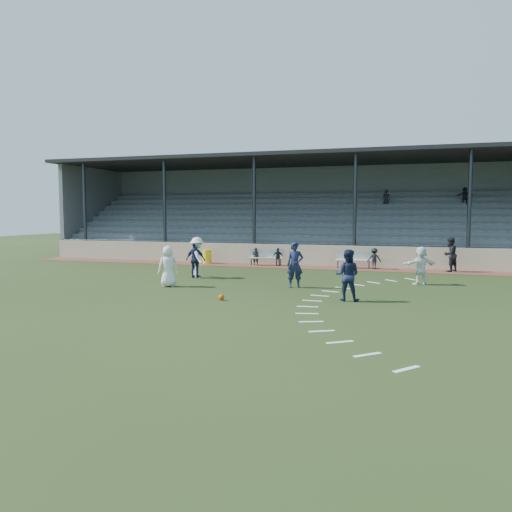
{
  "coord_description": "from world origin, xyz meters",
  "views": [
    {
      "loc": [
        6.16,
        -17.09,
        3.1
      ],
      "look_at": [
        0.0,
        2.5,
        1.3
      ],
      "focal_mm": 35.0,
      "sensor_mm": 36.0,
      "label": 1
    }
  ],
  "objects_px": {
    "bench_left": "(266,256)",
    "football": "(221,297)",
    "trash_bin": "(207,256)",
    "player_navy_lead": "(295,265)",
    "official": "(450,255)",
    "player_white_lead": "(168,266)",
    "bench_right": "(354,258)"
  },
  "relations": [
    {
      "from": "player_white_lead",
      "to": "official",
      "type": "xyz_separation_m",
      "value": [
        11.6,
        9.03,
        0.06
      ]
    },
    {
      "from": "bench_right",
      "to": "football",
      "type": "bearing_deg",
      "value": -115.33
    },
    {
      "from": "bench_right",
      "to": "trash_bin",
      "type": "xyz_separation_m",
      "value": [
        -8.8,
        -0.03,
        -0.15
      ]
    },
    {
      "from": "player_navy_lead",
      "to": "player_white_lead",
      "type": "bearing_deg",
      "value": 175.09
    },
    {
      "from": "bench_left",
      "to": "official",
      "type": "distance_m",
      "value": 10.0
    },
    {
      "from": "player_navy_lead",
      "to": "football",
      "type": "bearing_deg",
      "value": -135.36
    },
    {
      "from": "bench_left",
      "to": "player_white_lead",
      "type": "height_order",
      "value": "player_white_lead"
    },
    {
      "from": "trash_bin",
      "to": "football",
      "type": "xyz_separation_m",
      "value": [
        5.48,
        -11.62,
        -0.33
      ]
    },
    {
      "from": "trash_bin",
      "to": "football",
      "type": "height_order",
      "value": "trash_bin"
    },
    {
      "from": "player_white_lead",
      "to": "official",
      "type": "bearing_deg",
      "value": -178.99
    },
    {
      "from": "bench_left",
      "to": "official",
      "type": "relative_size",
      "value": 1.14
    },
    {
      "from": "player_white_lead",
      "to": "player_navy_lead",
      "type": "height_order",
      "value": "player_navy_lead"
    },
    {
      "from": "bench_left",
      "to": "player_navy_lead",
      "type": "relative_size",
      "value": 1.08
    },
    {
      "from": "trash_bin",
      "to": "player_white_lead",
      "type": "distance_m",
      "value": 9.5
    },
    {
      "from": "trash_bin",
      "to": "football",
      "type": "relative_size",
      "value": 3.96
    },
    {
      "from": "bench_right",
      "to": "trash_bin",
      "type": "height_order",
      "value": "bench_right"
    },
    {
      "from": "player_navy_lead",
      "to": "trash_bin",
      "type": "bearing_deg",
      "value": 113.44
    },
    {
      "from": "bench_left",
      "to": "player_navy_lead",
      "type": "height_order",
      "value": "player_navy_lead"
    },
    {
      "from": "football",
      "to": "player_white_lead",
      "type": "distance_m",
      "value": 4.15
    },
    {
      "from": "trash_bin",
      "to": "bench_left",
      "type": "bearing_deg",
      "value": -0.9
    },
    {
      "from": "football",
      "to": "player_navy_lead",
      "type": "bearing_deg",
      "value": 63.76
    },
    {
      "from": "bench_left",
      "to": "football",
      "type": "relative_size",
      "value": 9.79
    },
    {
      "from": "player_white_lead",
      "to": "trash_bin",
      "type": "bearing_deg",
      "value": -113.69
    },
    {
      "from": "player_navy_lead",
      "to": "official",
      "type": "height_order",
      "value": "player_navy_lead"
    },
    {
      "from": "bench_right",
      "to": "player_white_lead",
      "type": "bearing_deg",
      "value": -135.02
    },
    {
      "from": "player_navy_lead",
      "to": "bench_left",
      "type": "bearing_deg",
      "value": 94.96
    },
    {
      "from": "bench_left",
      "to": "player_white_lead",
      "type": "relative_size",
      "value": 1.19
    },
    {
      "from": "trash_bin",
      "to": "official",
      "type": "distance_m",
      "value": 13.78
    },
    {
      "from": "bench_left",
      "to": "player_white_lead",
      "type": "xyz_separation_m",
      "value": [
        -1.6,
        -9.18,
        0.27
      ]
    },
    {
      "from": "bench_left",
      "to": "football",
      "type": "distance_m",
      "value": 11.69
    },
    {
      "from": "trash_bin",
      "to": "player_navy_lead",
      "type": "height_order",
      "value": "player_navy_lead"
    },
    {
      "from": "bench_left",
      "to": "football",
      "type": "xyz_separation_m",
      "value": [
        1.71,
        -11.56,
        -0.48
      ]
    }
  ]
}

